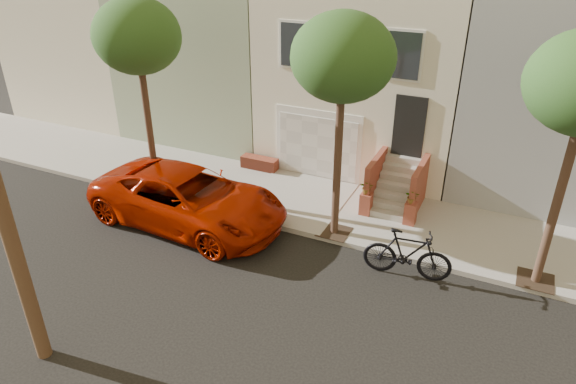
% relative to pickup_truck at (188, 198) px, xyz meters
% --- Properties ---
extents(ground, '(90.00, 90.00, 0.00)m').
position_rel_pickup_truck_xyz_m(ground, '(3.33, -2.74, -0.86)').
color(ground, black).
rests_on(ground, ground).
extents(sidewalk, '(40.00, 3.70, 0.15)m').
position_rel_pickup_truck_xyz_m(sidewalk, '(3.33, 2.61, -0.79)').
color(sidewalk, gray).
rests_on(sidewalk, ground).
extents(house_row, '(33.10, 11.70, 7.00)m').
position_rel_pickup_truck_xyz_m(house_row, '(3.33, 8.45, 2.78)').
color(house_row, beige).
rests_on(house_row, sidewalk).
extents(tree_left, '(2.70, 2.57, 6.30)m').
position_rel_pickup_truck_xyz_m(tree_left, '(-2.17, 1.16, 4.40)').
color(tree_left, '#2D2116').
rests_on(tree_left, sidewalk).
extents(tree_mid, '(2.70, 2.57, 6.30)m').
position_rel_pickup_truck_xyz_m(tree_mid, '(4.33, 1.16, 4.40)').
color(tree_mid, '#2D2116').
rests_on(tree_mid, sidewalk).
extents(pickup_truck, '(6.35, 3.22, 1.72)m').
position_rel_pickup_truck_xyz_m(pickup_truck, '(0.00, 0.00, 0.00)').
color(pickup_truck, '#981500').
rests_on(pickup_truck, ground).
extents(motorcycle, '(2.35, 0.93, 1.37)m').
position_rel_pickup_truck_xyz_m(motorcycle, '(6.71, 0.15, -0.17)').
color(motorcycle, black).
rests_on(motorcycle, ground).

